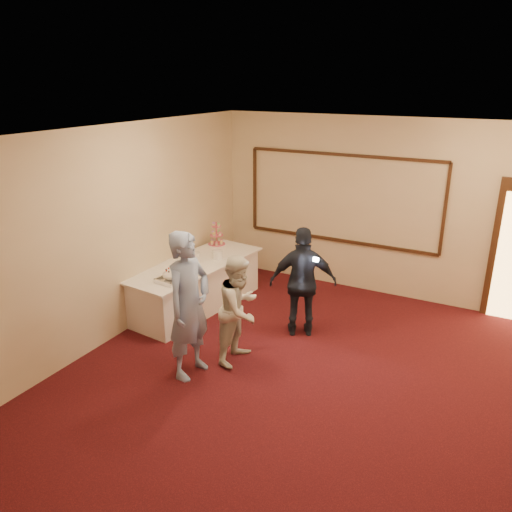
{
  "coord_description": "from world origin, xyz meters",
  "views": [
    {
      "loc": [
        1.87,
        -4.65,
        3.57
      ],
      "look_at": [
        -1.31,
        1.3,
        1.15
      ],
      "focal_mm": 35.0,
      "sensor_mm": 36.0,
      "label": 1
    }
  ],
  "objects_px": {
    "plate_stack_b": "(218,255)",
    "woman": "(240,309)",
    "tart": "(191,271)",
    "buffet_table": "(196,285)",
    "pavlova_tray": "(172,276)",
    "cupcake_stand": "(216,236)",
    "man": "(189,305)",
    "plate_stack_a": "(194,257)",
    "guest": "(303,282)"
  },
  "relations": [
    {
      "from": "plate_stack_a",
      "to": "man",
      "type": "bearing_deg",
      "value": -56.94
    },
    {
      "from": "woman",
      "to": "guest",
      "type": "height_order",
      "value": "guest"
    },
    {
      "from": "plate_stack_b",
      "to": "tart",
      "type": "height_order",
      "value": "plate_stack_b"
    },
    {
      "from": "guest",
      "to": "cupcake_stand",
      "type": "bearing_deg",
      "value": -51.16
    },
    {
      "from": "buffet_table",
      "to": "plate_stack_b",
      "type": "distance_m",
      "value": 0.61
    },
    {
      "from": "woman",
      "to": "guest",
      "type": "distance_m",
      "value": 1.13
    },
    {
      "from": "buffet_table",
      "to": "pavlova_tray",
      "type": "relative_size",
      "value": 5.17
    },
    {
      "from": "cupcake_stand",
      "to": "woman",
      "type": "bearing_deg",
      "value": -51.04
    },
    {
      "from": "cupcake_stand",
      "to": "man",
      "type": "distance_m",
      "value": 2.9
    },
    {
      "from": "cupcake_stand",
      "to": "tart",
      "type": "distance_m",
      "value": 1.4
    },
    {
      "from": "pavlova_tray",
      "to": "woman",
      "type": "distance_m",
      "value": 1.34
    },
    {
      "from": "cupcake_stand",
      "to": "woman",
      "type": "distance_m",
      "value": 2.62
    },
    {
      "from": "buffet_table",
      "to": "guest",
      "type": "height_order",
      "value": "guest"
    },
    {
      "from": "woman",
      "to": "man",
      "type": "bearing_deg",
      "value": 148.32
    },
    {
      "from": "plate_stack_a",
      "to": "plate_stack_b",
      "type": "height_order",
      "value": "plate_stack_a"
    },
    {
      "from": "cupcake_stand",
      "to": "plate_stack_a",
      "type": "xyz_separation_m",
      "value": [
        0.18,
        -0.95,
        -0.08
      ]
    },
    {
      "from": "plate_stack_a",
      "to": "guest",
      "type": "distance_m",
      "value": 1.91
    },
    {
      "from": "cupcake_stand",
      "to": "man",
      "type": "xyz_separation_m",
      "value": [
        1.26,
        -2.61,
        0.01
      ]
    },
    {
      "from": "buffet_table",
      "to": "guest",
      "type": "bearing_deg",
      "value": -0.51
    },
    {
      "from": "tart",
      "to": "woman",
      "type": "bearing_deg",
      "value": -28.83
    },
    {
      "from": "cupcake_stand",
      "to": "tart",
      "type": "relative_size",
      "value": 1.65
    },
    {
      "from": "plate_stack_b",
      "to": "man",
      "type": "bearing_deg",
      "value": -66.97
    },
    {
      "from": "cupcake_stand",
      "to": "plate_stack_a",
      "type": "relative_size",
      "value": 2.3
    },
    {
      "from": "cupcake_stand",
      "to": "guest",
      "type": "height_order",
      "value": "guest"
    },
    {
      "from": "plate_stack_a",
      "to": "man",
      "type": "relative_size",
      "value": 0.1
    },
    {
      "from": "plate_stack_a",
      "to": "plate_stack_b",
      "type": "xyz_separation_m",
      "value": [
        0.24,
        0.32,
        -0.01
      ]
    },
    {
      "from": "plate_stack_a",
      "to": "man",
      "type": "height_order",
      "value": "man"
    },
    {
      "from": "pavlova_tray",
      "to": "plate_stack_a",
      "type": "height_order",
      "value": "pavlova_tray"
    },
    {
      "from": "man",
      "to": "guest",
      "type": "bearing_deg",
      "value": -22.57
    },
    {
      "from": "cupcake_stand",
      "to": "guest",
      "type": "xyz_separation_m",
      "value": [
        2.09,
        -0.99,
        -0.12
      ]
    },
    {
      "from": "man",
      "to": "woman",
      "type": "height_order",
      "value": "man"
    },
    {
      "from": "plate_stack_b",
      "to": "tart",
      "type": "relative_size",
      "value": 0.63
    },
    {
      "from": "tart",
      "to": "woman",
      "type": "relative_size",
      "value": 0.19
    },
    {
      "from": "cupcake_stand",
      "to": "guest",
      "type": "relative_size",
      "value": 0.27
    },
    {
      "from": "buffet_table",
      "to": "cupcake_stand",
      "type": "bearing_deg",
      "value": 101.88
    },
    {
      "from": "guest",
      "to": "woman",
      "type": "bearing_deg",
      "value": 40.96
    },
    {
      "from": "pavlova_tray",
      "to": "guest",
      "type": "height_order",
      "value": "guest"
    },
    {
      "from": "woman",
      "to": "plate_stack_b",
      "type": "bearing_deg",
      "value": 42.54
    },
    {
      "from": "man",
      "to": "pavlova_tray",
      "type": "bearing_deg",
      "value": 51.34
    },
    {
      "from": "plate_stack_a",
      "to": "pavlova_tray",
      "type": "bearing_deg",
      "value": -78.7
    },
    {
      "from": "plate_stack_b",
      "to": "woman",
      "type": "xyz_separation_m",
      "value": [
        1.22,
        -1.4,
        -0.11
      ]
    },
    {
      "from": "pavlova_tray",
      "to": "guest",
      "type": "distance_m",
      "value": 1.91
    },
    {
      "from": "pavlova_tray",
      "to": "man",
      "type": "relative_size",
      "value": 0.26
    },
    {
      "from": "buffet_table",
      "to": "plate_stack_b",
      "type": "bearing_deg",
      "value": 58.27
    },
    {
      "from": "plate_stack_a",
      "to": "plate_stack_b",
      "type": "relative_size",
      "value": 1.13
    },
    {
      "from": "plate_stack_a",
      "to": "woman",
      "type": "distance_m",
      "value": 1.82
    },
    {
      "from": "plate_stack_b",
      "to": "tart",
      "type": "xyz_separation_m",
      "value": [
        -0.03,
        -0.71,
        -0.05
      ]
    },
    {
      "from": "buffet_table",
      "to": "woman",
      "type": "relative_size",
      "value": 1.75
    },
    {
      "from": "pavlova_tray",
      "to": "man",
      "type": "xyz_separation_m",
      "value": [
        0.92,
        -0.87,
        0.1
      ]
    },
    {
      "from": "pavlova_tray",
      "to": "plate_stack_a",
      "type": "relative_size",
      "value": 2.55
    }
  ]
}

